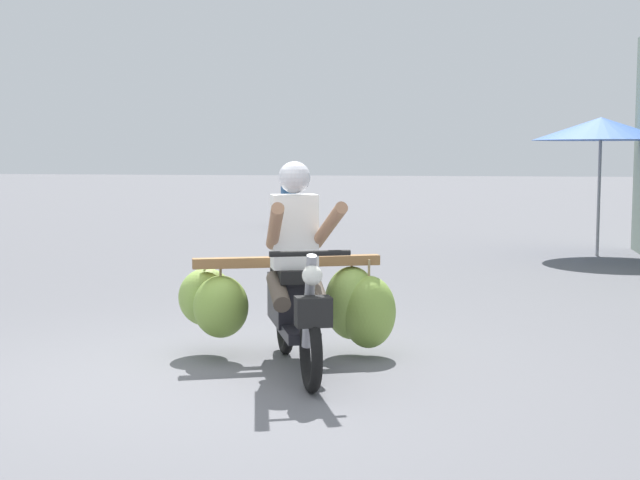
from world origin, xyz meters
The scene contains 4 objects.
ground_plane centered at (0.00, 0.00, 0.00)m, with size 120.00×120.00×0.00m, color slate.
motorbike_main_loaded centered at (0.48, 0.69, 0.52)m, with size 1.91×1.71×1.58m.
motorbike_distant_ahead_left centered at (-2.32, 13.50, 0.57)m, with size 0.91×1.45×1.40m.
market_umbrella_near_shop centered at (3.79, 8.64, 2.03)m, with size 2.15×2.15×2.21m.
Camera 1 is at (1.89, -6.06, 1.64)m, focal length 49.75 mm.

